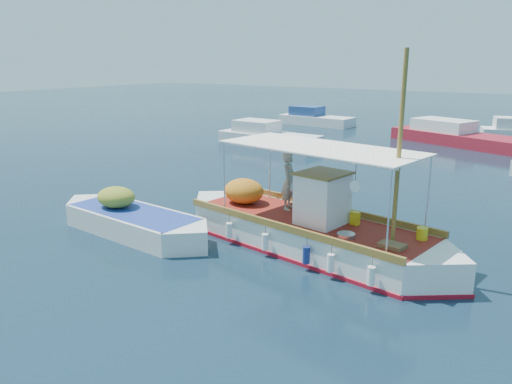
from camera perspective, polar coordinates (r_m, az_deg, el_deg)
The scene contains 6 objects.
ground at distance 15.69m, azimuth 2.80°, elevation -6.24°, with size 160.00×160.00×0.00m, color black.
fishing_caique at distance 15.52m, azimuth 5.74°, elevation -4.40°, with size 9.96×3.86×6.14m.
dinghy at distance 17.32m, azimuth -13.96°, elevation -3.38°, with size 6.79×2.26×1.66m.
bg_boat_nw at distance 34.12m, azimuth 1.22°, elevation 6.26°, with size 7.20×2.67×1.80m.
bg_boat_n at distance 36.85m, azimuth 22.01°, elevation 5.83°, with size 9.99×5.95×1.80m.
bg_boat_far_w at distance 44.81m, azimuth 6.67°, elevation 8.26°, with size 6.74×2.73×1.80m.
Camera 1 is at (7.47, -12.57, 5.68)m, focal length 35.00 mm.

